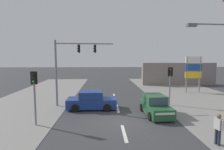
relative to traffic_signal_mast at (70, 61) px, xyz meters
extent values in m
plane|color=#3A3A3D|center=(4.22, -4.18, -4.15)|extent=(140.00, 140.00, 0.00)
cube|color=silver|center=(4.22, -6.18, -4.14)|extent=(0.20, 2.40, 0.01)
cube|color=silver|center=(4.22, -1.18, -4.14)|extent=(0.20, 2.40, 0.01)
cube|color=silver|center=(4.22, 3.82, -4.14)|extent=(0.20, 2.40, 0.01)
cube|color=gray|center=(-4.28, -0.18, -4.13)|extent=(8.00, 40.00, 0.02)
cylinder|color=slate|center=(9.45, -5.80, 2.25)|extent=(2.60, 0.22, 0.09)
cube|color=#595B60|center=(8.15, -5.87, 2.18)|extent=(0.57, 0.31, 0.18)
cylinder|color=slate|center=(-1.29, -0.09, -1.15)|extent=(0.18, 0.18, 6.00)
cylinder|color=slate|center=(1.30, 0.09, 1.55)|extent=(5.20, 0.46, 0.11)
cube|color=black|center=(0.78, 0.05, 1.10)|extent=(0.22, 0.27, 0.68)
cube|color=black|center=(0.78, 0.05, 1.10)|extent=(0.07, 0.44, 0.84)
sphere|color=red|center=(0.66, 0.05, 1.32)|extent=(0.13, 0.13, 0.13)
sphere|color=black|center=(0.66, 0.05, 1.10)|extent=(0.13, 0.13, 0.13)
sphere|color=black|center=(0.66, 0.05, 0.88)|extent=(0.13, 0.13, 0.13)
cube|color=black|center=(2.23, 0.15, 1.10)|extent=(0.22, 0.27, 0.68)
cube|color=black|center=(2.23, 0.15, 1.10)|extent=(0.07, 0.44, 0.84)
sphere|color=red|center=(2.11, 0.14, 1.32)|extent=(0.13, 0.13, 0.13)
sphere|color=black|center=(2.11, 0.14, 1.10)|extent=(0.13, 0.13, 0.13)
sphere|color=black|center=(2.11, 0.14, 0.88)|extent=(0.13, 0.13, 0.13)
cylinder|color=slate|center=(9.13, -0.34, -2.75)|extent=(0.12, 0.12, 2.80)
cube|color=black|center=(9.13, -0.34, -1.01)|extent=(0.28, 0.23, 0.68)
cube|color=black|center=(9.13, -0.34, -1.01)|extent=(0.44, 0.10, 0.84)
sphere|color=red|center=(9.11, -0.46, -0.79)|extent=(0.13, 0.13, 0.13)
sphere|color=black|center=(9.11, -0.46, -1.01)|extent=(0.13, 0.13, 0.13)
sphere|color=black|center=(9.11, -0.46, -1.23)|extent=(0.13, 0.13, 0.13)
cylinder|color=slate|center=(-1.46, -4.71, -2.75)|extent=(0.12, 0.12, 2.80)
cube|color=black|center=(-1.46, -4.71, -1.01)|extent=(0.27, 0.21, 0.68)
cube|color=black|center=(-1.46, -4.71, -1.01)|extent=(0.44, 0.06, 0.84)
sphere|color=black|center=(-1.46, -4.83, -0.79)|extent=(0.13, 0.13, 0.13)
sphere|color=black|center=(-1.46, -4.83, -1.01)|extent=(0.13, 0.13, 0.13)
sphere|color=green|center=(-1.46, -4.83, -1.23)|extent=(0.13, 0.13, 0.13)
cylinder|color=slate|center=(13.52, 5.53, -1.85)|extent=(0.16, 0.16, 4.60)
cylinder|color=slate|center=(15.22, 5.53, -1.85)|extent=(0.16, 0.16, 4.60)
cube|color=silver|center=(14.37, 5.53, 0.00)|extent=(2.10, 0.14, 0.84)
cube|color=#1E4793|center=(14.37, 5.53, -0.95)|extent=(2.10, 0.14, 0.84)
cube|color=yellow|center=(14.37, 5.53, -1.90)|extent=(2.10, 0.14, 0.84)
cube|color=gray|center=(15.22, 11.82, -2.35)|extent=(12.00, 1.00, 3.60)
cube|color=navy|center=(1.98, -1.17, -3.61)|extent=(4.21, 1.71, 0.80)
cube|color=navy|center=(1.93, -1.17, -2.90)|extent=(1.90, 1.57, 0.62)
cube|color=#384756|center=(2.90, -1.17, -2.90)|extent=(0.06, 1.44, 0.53)
cube|color=#384756|center=(0.96, -1.17, -2.90)|extent=(0.06, 1.40, 0.50)
cube|color=white|center=(4.10, -1.17, -3.43)|extent=(0.04, 1.45, 0.14)
cylinder|color=black|center=(3.28, -0.32, -3.83)|extent=(0.64, 0.19, 0.64)
cylinder|color=black|center=(3.28, -2.02, -3.83)|extent=(0.64, 0.19, 0.64)
cylinder|color=black|center=(0.67, -0.33, -3.83)|extent=(0.64, 0.19, 0.64)
cylinder|color=black|center=(0.68, -2.03, -3.83)|extent=(0.64, 0.19, 0.64)
cube|color=#235633|center=(7.03, -3.02, -3.64)|extent=(1.81, 3.69, 0.76)
cube|color=#235633|center=(7.01, -2.72, -2.94)|extent=(1.59, 1.98, 0.64)
cube|color=#384756|center=(7.06, -3.69, -2.94)|extent=(1.36, 0.14, 0.54)
cube|color=#384756|center=(6.95, -1.75, -2.94)|extent=(1.33, 0.14, 0.51)
cube|color=white|center=(7.13, -4.84, -3.47)|extent=(1.36, 0.12, 0.14)
cylinder|color=black|center=(7.89, -4.09, -3.85)|extent=(0.21, 0.61, 0.60)
cylinder|color=black|center=(6.29, -4.18, -3.85)|extent=(0.21, 0.61, 0.60)
cylinder|color=black|center=(7.76, -1.86, -3.85)|extent=(0.21, 0.61, 0.60)
cylinder|color=black|center=(6.16, -1.95, -3.85)|extent=(0.21, 0.61, 0.60)
cylinder|color=#232838|center=(8.80, -7.90, -3.73)|extent=(0.14, 0.14, 0.84)
cylinder|color=#232838|center=(8.76, -7.73, -3.73)|extent=(0.14, 0.14, 0.84)
cube|color=#B7B2AD|center=(8.78, -7.82, -3.03)|extent=(0.29, 0.40, 0.56)
sphere|color=brown|center=(8.78, -7.82, -2.63)|extent=(0.22, 0.22, 0.22)
cylinder|color=#B7B2AD|center=(8.83, -8.05, -3.03)|extent=(0.09, 0.09, 0.54)
cylinder|color=#B7B2AD|center=(8.73, -7.59, -3.03)|extent=(0.09, 0.09, 0.54)
camera|label=1|loc=(3.05, -16.04, 0.29)|focal=28.00mm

